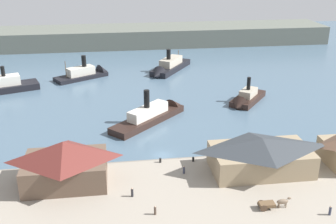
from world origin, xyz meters
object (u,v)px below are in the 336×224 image
object	(u,v)px
ferry_mid_harbor	(245,99)
ferry_moored_east	(155,114)
pedestrian_near_west_shed	(184,170)
pedestrian_walking_west	(330,211)
mooring_post_east	(160,160)
horse_cart	(273,203)
pedestrian_near_east_shed	(132,193)
pedestrian_standing_center	(155,211)
mooring_post_center_east	(193,159)
ferry_shed_west_terminal	(65,162)
ferry_approaching_west	(168,68)
ferry_shed_central_terminal	(261,154)
ferry_departing_north	(88,73)

from	to	relation	value
ferry_mid_harbor	ferry_moored_east	distance (m)	28.01
ferry_mid_harbor	pedestrian_near_west_shed	bearing A→B (deg)	-122.87
pedestrian_walking_west	mooring_post_east	distance (m)	32.72
horse_cart	mooring_post_east	bearing A→B (deg)	132.70
horse_cart	pedestrian_near_east_shed	world-z (taller)	horse_cart
pedestrian_standing_center	ferry_moored_east	distance (m)	42.66
pedestrian_walking_west	mooring_post_center_east	distance (m)	27.60
ferry_shed_west_terminal	pedestrian_walking_west	world-z (taller)	ferry_shed_west_terminal
horse_cart	ferry_approaching_west	world-z (taller)	ferry_approaching_west
pedestrian_standing_center	pedestrian_near_west_shed	size ratio (longest dim) A/B	0.98
ferry_shed_west_terminal	ferry_shed_central_terminal	world-z (taller)	ferry_shed_west_terminal
mooring_post_center_east	ferry_shed_west_terminal	bearing A→B (deg)	-169.33
mooring_post_east	mooring_post_center_east	world-z (taller)	same
mooring_post_east	ferry_mid_harbor	distance (m)	43.83
ferry_mid_harbor	ferry_departing_north	bearing A→B (deg)	144.79
horse_cart	ferry_approaching_west	size ratio (longest dim) A/B	0.24
pedestrian_standing_center	mooring_post_east	xyz separation A→B (m)	(2.90, 17.03, -0.28)
pedestrian_walking_west	ferry_approaching_west	size ratio (longest dim) A/B	0.07
ferry_shed_central_terminal	mooring_post_east	distance (m)	19.87
pedestrian_near_east_shed	pedestrian_standing_center	world-z (taller)	pedestrian_near_east_shed
mooring_post_center_east	ferry_mid_harbor	bearing A→B (deg)	56.91
ferry_approaching_west	ferry_moored_east	bearing A→B (deg)	-102.22
ferry_shed_west_terminal	pedestrian_walking_west	xyz separation A→B (m)	(43.03, -15.92, -3.48)
horse_cart	ferry_departing_north	xyz separation A→B (m)	(-33.92, 83.61, -0.79)
pedestrian_near_west_shed	ferry_moored_east	bearing A→B (deg)	94.23
ferry_shed_west_terminal	pedestrian_standing_center	size ratio (longest dim) A/B	9.36
mooring_post_center_east	ferry_approaching_west	size ratio (longest dim) A/B	0.04
mooring_post_east	mooring_post_center_east	bearing A→B (deg)	-4.01
horse_cart	pedestrian_near_east_shed	xyz separation A→B (m)	(-22.88, 6.61, -0.15)
ferry_shed_west_terminal	ferry_approaching_west	xyz separation A→B (m)	(28.91, 73.09, -3.83)
ferry_shed_central_terminal	pedestrian_walking_west	size ratio (longest dim) A/B	11.51
ferry_mid_harbor	ferry_moored_east	size ratio (longest dim) A/B	0.72
horse_cart	mooring_post_east	distance (m)	24.48
ferry_shed_central_terminal	pedestrian_near_west_shed	xyz separation A→B (m)	(-14.81, 0.85, -2.73)
ferry_shed_west_terminal	ferry_approaching_west	distance (m)	78.69
horse_cart	ferry_departing_north	size ratio (longest dim) A/B	0.28
pedestrian_near_east_shed	ferry_mid_harbor	size ratio (longest dim) A/B	0.11
ferry_shed_west_terminal	pedestrian_walking_west	distance (m)	46.01
horse_cart	mooring_post_center_east	xyz separation A→B (m)	(-9.94, 17.52, -0.48)
pedestrian_walking_west	ferry_departing_north	size ratio (longest dim) A/B	0.08
pedestrian_near_east_shed	ferry_moored_east	distance (m)	37.62
ferry_approaching_west	ferry_shed_west_terminal	bearing A→B (deg)	-111.58
ferry_shed_central_terminal	pedestrian_standing_center	distance (m)	24.57
ferry_shed_central_terminal	ferry_departing_north	xyz separation A→B (m)	(-36.09, 71.40, -3.34)
mooring_post_center_east	ferry_approaching_west	world-z (taller)	ferry_approaching_west
ferry_departing_north	ferry_shed_west_terminal	bearing A→B (deg)	-90.52
pedestrian_near_east_shed	ferry_mid_harbor	distance (m)	56.62
ferry_shed_west_terminal	ferry_moored_east	bearing A→B (deg)	57.16
pedestrian_standing_center	pedestrian_near_east_shed	bearing A→B (deg)	120.93
pedestrian_walking_west	ferry_mid_harbor	xyz separation A→B (m)	(3.54, 54.24, -0.74)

